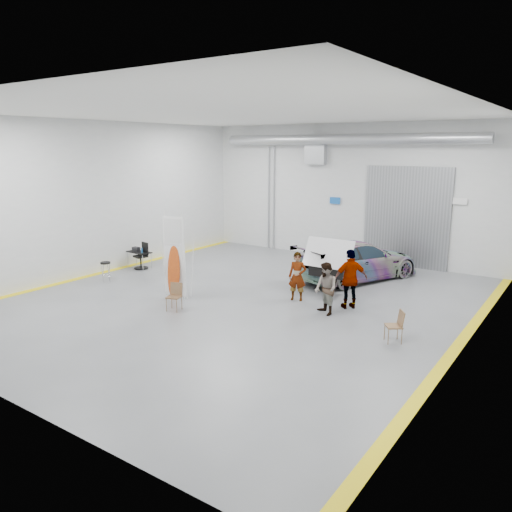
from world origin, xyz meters
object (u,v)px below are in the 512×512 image
Objects in this scene: folding_chair_near at (174,302)px; shop_stool at (106,272)px; sedan_car at (357,260)px; folding_chair_far at (393,332)px; work_table at (138,252)px; surfboard_display at (173,264)px; person_a at (297,276)px; office_chair at (142,257)px; person_c at (350,279)px; person_b at (326,289)px.

folding_chair_near is 4.57m from shop_stool.
sedan_car reaches higher than folding_chair_far.
folding_chair_near is at bearing -32.31° from work_table.
person_a is at bearing 23.47° from surfboard_display.
folding_chair_far is (6.49, 1.37, 0.00)m from folding_chair_near.
surfboard_display is (-4.03, -5.82, 0.45)m from sedan_car.
folding_chair_near reaches higher than shop_stool.
folding_chair_near is at bearing -114.43° from folding_chair_far.
office_chair reaches higher than folding_chair_near.
surfboard_display is (-5.27, -2.40, 0.24)m from person_c.
person_a is 1.80m from person_c.
person_c is at bearing -9.91° from person_a.
person_b is 9.27m from work_table.
sedan_car is 3.21× the size of person_b.
work_table is (-8.34, -3.45, -0.06)m from sedan_car.
person_c is (1.78, 0.22, 0.14)m from person_a.
work_table is at bearing -135.68° from folding_chair_far.
office_chair is (-4.04, 2.31, -0.72)m from surfboard_display.
person_c is 9.33m from office_chair.
shop_stool is at bearing -30.21° from person_c.
person_c is 2.22× the size of folding_chair_far.
shop_stool is (-7.60, -5.75, -0.37)m from sedan_car.
folding_chair_far is at bearing 11.55° from person_b.
sedan_car is 6.05× the size of folding_chair_near.
work_table is (-5.20, 3.29, 0.42)m from folding_chair_near.
person_a is 0.55× the size of surfboard_display.
office_chair is at bearing 141.75° from surfboard_display.
person_b is at bearing -5.80° from work_table.
shop_stool is (-10.95, -0.39, 0.11)m from folding_chair_far.
folding_chair_near is 1.11× the size of shop_stool.
surfboard_display reaches higher than shop_stool.
folding_chair_near is 0.79× the size of office_chair.
shop_stool is 0.68× the size of work_table.
office_chair is at bearing -135.59° from folding_chair_far.
folding_chair_far is at bearing 144.80° from sedan_car.
person_a is 4.08m from folding_chair_near.
person_a is 2.12× the size of shop_stool.
surfboard_display is at bearing -20.52° from person_c.
folding_chair_far is 1.12× the size of shop_stool.
person_c is at bearing 20.64° from folding_chair_near.
shop_stool is (-4.46, 0.99, 0.11)m from folding_chair_near.
sedan_car is 6.34m from folding_chair_far.
folding_chair_far is (7.38, 0.45, -0.93)m from surfboard_display.
person_a is at bearing -1.38° from work_table.
shop_stool is (-7.06, -2.11, -0.43)m from person_a.
folding_chair_near is 6.64m from folding_chair_far.
folding_chair_near is at bearing -7.87° from person_c.
person_b is at bearing -44.70° from person_a.
office_chair is (-7.53, 0.13, -0.34)m from person_a.
person_b is at bearing 24.58° from person_c.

